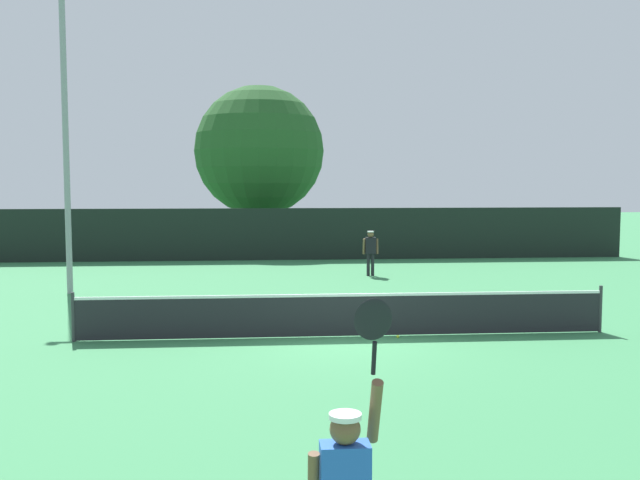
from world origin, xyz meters
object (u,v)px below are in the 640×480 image
at_px(parked_car_near, 239,230).
at_px(large_tree, 259,151).
at_px(light_pole, 65,119).
at_px(tennis_ball, 398,336).
at_px(player_receiving, 371,249).

bearing_deg(parked_car_near, large_tree, -66.08).
bearing_deg(light_pole, parked_car_near, 74.83).
height_order(light_pole, parked_car_near, light_pole).
relative_size(tennis_ball, parked_car_near, 0.02).
bearing_deg(player_receiving, light_pole, 18.45).
height_order(tennis_ball, large_tree, large_tree).
relative_size(player_receiving, tennis_ball, 24.00).
relative_size(tennis_ball, large_tree, 0.01).
bearing_deg(tennis_ball, light_pole, 141.89).
bearing_deg(player_receiving, tennis_ball, 84.58).
distance_m(light_pole, parked_car_near, 18.19).
relative_size(tennis_ball, light_pole, 0.01).
height_order(player_receiving, light_pole, light_pole).
bearing_deg(tennis_ball, large_tree, 98.19).
distance_m(player_receiving, large_tree, 12.44).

